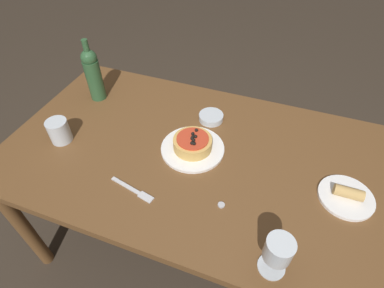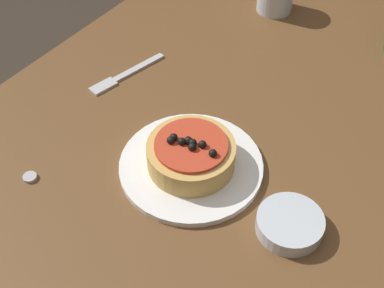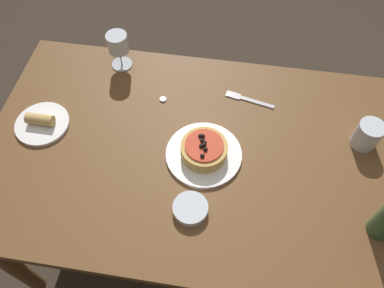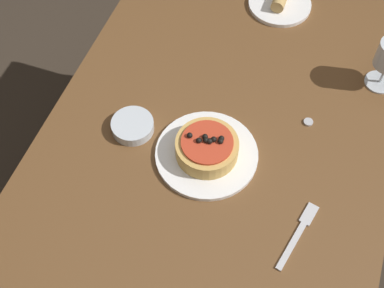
{
  "view_description": "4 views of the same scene",
  "coord_description": "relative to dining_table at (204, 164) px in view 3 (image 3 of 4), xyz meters",
  "views": [
    {
      "loc": [
        0.28,
        -0.76,
        1.57
      ],
      "look_at": [
        0.01,
        -0.02,
        0.78
      ],
      "focal_mm": 28.0,
      "sensor_mm": 36.0,
      "label": 1
    },
    {
      "loc": [
        0.49,
        0.37,
        1.42
      ],
      "look_at": [
        -0.0,
        0.01,
        0.77
      ],
      "focal_mm": 50.0,
      "sensor_mm": 36.0,
      "label": 2
    },
    {
      "loc": [
        -0.06,
        0.66,
        1.77
      ],
      "look_at": [
        0.03,
        0.04,
        0.81
      ],
      "focal_mm": 35.0,
      "sensor_mm": 36.0,
      "label": 3
    },
    {
      "loc": [
        -0.66,
        -0.18,
        1.82
      ],
      "look_at": [
        -0.03,
        0.04,
        0.8
      ],
      "focal_mm": 50.0,
      "sensor_mm": 36.0,
      "label": 4
    }
  ],
  "objects": [
    {
      "name": "water_cup",
      "position": [
        -0.52,
        -0.12,
        0.13
      ],
      "size": [
        0.08,
        0.08,
        0.1
      ],
      "color": "silver",
      "rests_on": "dining_table"
    },
    {
      "name": "pizza",
      "position": [
        -0.0,
        0.01,
        0.12
      ],
      "size": [
        0.15,
        0.15,
        0.06
      ],
      "color": "tan",
      "rests_on": "dinner_plate"
    },
    {
      "name": "fork",
      "position": [
        -0.12,
        -0.25,
        0.08
      ],
      "size": [
        0.18,
        0.06,
        0.0
      ],
      "rotation": [
        0.0,
        0.0,
        -0.22
      ],
      "color": "silver",
      "rests_on": "dining_table"
    },
    {
      "name": "wine_glass",
      "position": [
        0.37,
        -0.35,
        0.18
      ],
      "size": [
        0.08,
        0.08,
        0.15
      ],
      "color": "silver",
      "rests_on": "dining_table"
    },
    {
      "name": "side_bowl",
      "position": [
        0.01,
        0.21,
        0.09
      ],
      "size": [
        0.11,
        0.11,
        0.03
      ],
      "color": "silver",
      "rests_on": "dining_table"
    },
    {
      "name": "dinner_plate",
      "position": [
        -0.0,
        0.01,
        0.09
      ],
      "size": [
        0.25,
        0.25,
        0.01
      ],
      "color": "white",
      "rests_on": "dining_table"
    },
    {
      "name": "side_plate",
      "position": [
        0.57,
        -0.02,
        0.09
      ],
      "size": [
        0.19,
        0.19,
        0.05
      ],
      "color": "white",
      "rests_on": "dining_table"
    },
    {
      "name": "dining_table",
      "position": [
        0.0,
        0.0,
        0.0
      ],
      "size": [
        1.48,
        0.87,
        0.71
      ],
      "color": "brown",
      "rests_on": "ground_plane"
    },
    {
      "name": "ground_plane",
      "position": [
        0.0,
        0.0,
        -0.63
      ],
      "size": [
        14.0,
        14.0,
        0.0
      ],
      "primitive_type": "plane",
      "color": "#382D23"
    },
    {
      "name": "bottle_cap",
      "position": [
        0.18,
        -0.2,
        0.08
      ],
      "size": [
        0.02,
        0.02,
        0.01
      ],
      "color": "#B7B7BC",
      "rests_on": "dining_table"
    }
  ]
}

